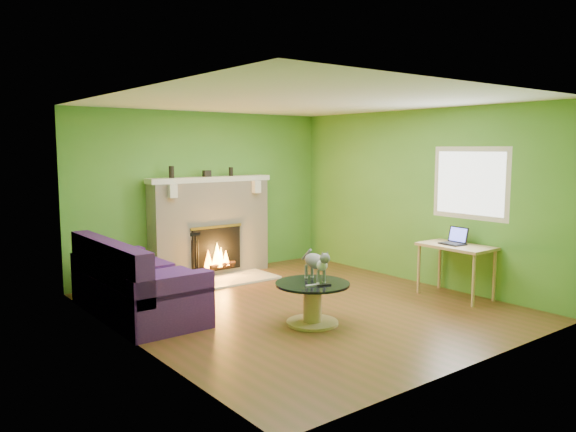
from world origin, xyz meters
name	(u,v)px	position (x,y,z in m)	size (l,w,h in m)	color
floor	(302,306)	(0.00, 0.00, 0.00)	(5.00, 5.00, 0.00)	brown
ceiling	(303,101)	(0.00, 0.00, 2.60)	(5.00, 5.00, 0.00)	white
wall_back	(204,194)	(0.00, 2.50, 1.30)	(5.00, 5.00, 0.00)	#4C8C2E
wall_front	(476,228)	(0.00, -2.50, 1.30)	(5.00, 5.00, 0.00)	#4C8C2E
wall_left	(131,220)	(-2.25, 0.00, 1.30)	(5.00, 5.00, 0.00)	#4C8C2E
wall_right	(418,197)	(2.25, 0.00, 1.30)	(5.00, 5.00, 0.00)	#4C8C2E
window_frame	(470,183)	(2.24, -0.90, 1.55)	(1.20, 1.20, 0.00)	silver
window_pane	(470,183)	(2.23, -0.90, 1.55)	(1.06, 1.06, 0.00)	white
fireplace	(211,227)	(0.00, 2.32, 0.77)	(2.10, 0.46, 1.58)	beige
hearth	(228,280)	(0.00, 1.80, 0.01)	(1.50, 0.75, 0.03)	beige
mantel	(210,179)	(0.00, 2.30, 1.54)	(2.10, 0.28, 0.08)	silver
sofa	(133,285)	(-1.86, 0.99, 0.37)	(0.95, 2.10, 0.94)	#3B175A
coffee_table	(312,300)	(-0.36, -0.63, 0.28)	(0.86, 0.86, 0.49)	tan
desk	(456,251)	(1.95, -0.92, 0.64)	(0.57, 0.98, 0.72)	tan
cat	(315,265)	(-0.28, -0.58, 0.68)	(0.23, 0.61, 0.38)	#5C5D61
remote_silver	(313,285)	(-0.46, -0.75, 0.50)	(0.17, 0.04, 0.02)	gray
remote_black	(324,285)	(-0.34, -0.81, 0.49)	(0.16, 0.04, 0.02)	black
laptop	(453,236)	(1.93, -0.87, 0.84)	(0.28, 0.31, 0.24)	black
fire_tools	(196,257)	(-0.47, 1.95, 0.40)	(0.20, 0.20, 0.75)	black
mantel_vase_left	(171,172)	(-0.65, 2.33, 1.67)	(0.08, 0.08, 0.18)	black
mantel_vase_right	(231,172)	(0.40, 2.33, 1.65)	(0.07, 0.07, 0.14)	black
mantel_box	(207,174)	(-0.05, 2.33, 1.63)	(0.12, 0.08, 0.10)	black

